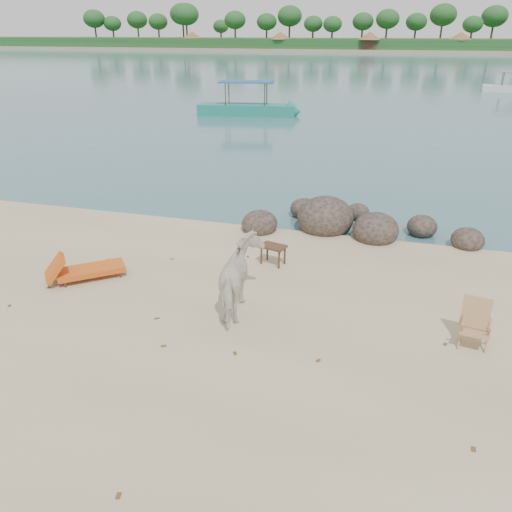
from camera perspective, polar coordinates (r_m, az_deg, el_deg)
The scene contains 10 objects.
water at distance 96.77m, azimuth 15.19°, elevation 20.65°, with size 400.00×400.00×0.00m, color #36646D.
far_shore at distance 176.69m, azimuth 16.14°, elevation 21.91°, with size 420.00×90.00×1.40m, color tan.
far_scenery at distance 143.33m, azimuth 16.04°, elevation 22.80°, with size 420.00×18.00×9.50m.
boulders at distance 13.94m, azimuth 9.86°, elevation 3.73°, with size 6.30×2.80×1.17m.
cow at distance 9.52m, azimuth -1.66°, elevation -2.72°, with size 0.77×1.70×1.43m, color white.
side_table at distance 11.67m, azimuth 1.96°, elevation -0.00°, with size 0.58×0.38×0.47m, color #352115, non-canonical shape.
lounge_chair at distance 11.61m, azimuth -18.38°, elevation -1.28°, with size 1.80×0.63×0.54m, color #DB5C19, non-canonical shape.
deck_chair at distance 9.41m, azimuth 23.82°, elevation -7.50°, with size 0.52×0.57×0.82m, color tan, non-canonical shape.
boat_near at distance 33.86m, azimuth -1.11°, elevation 18.75°, with size 7.07×1.59×3.43m, color #1C7E6E, non-canonical shape.
dead_leaves at distance 9.44m, azimuth -7.29°, elevation -8.14°, with size 8.65×7.43×0.00m.
Camera 1 is at (2.77, -6.60, 5.06)m, focal length 35.00 mm.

